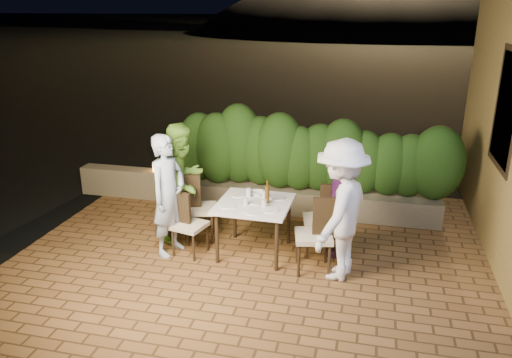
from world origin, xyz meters
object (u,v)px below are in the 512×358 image
(dining_table, at_px, (254,228))
(parapet_lamp, at_px, (155,167))
(chair_left_front, at_px, (189,224))
(chair_right_front, at_px, (314,234))
(chair_left_back, at_px, (200,207))
(diner_purple, at_px, (341,202))
(diner_green, at_px, (183,181))
(diner_blue, at_px, (168,195))
(diner_white, at_px, (341,210))
(chair_right_back, at_px, (321,219))
(bowl, at_px, (257,193))
(beer_bottle, at_px, (267,192))

(dining_table, distance_m, parapet_lamp, 2.73)
(chair_left_front, distance_m, parapet_lamp, 2.29)
(dining_table, relative_size, chair_right_front, 0.97)
(chair_left_back, relative_size, diner_purple, 0.65)
(diner_green, bearing_deg, chair_right_front, -88.22)
(diner_blue, bearing_deg, diner_white, -77.54)
(chair_left_front, xyz_separation_m, diner_green, (-0.28, 0.52, 0.41))
(chair_left_front, xyz_separation_m, chair_right_back, (1.73, 0.46, 0.06))
(diner_purple, bearing_deg, chair_right_front, -30.75)
(bowl, height_order, chair_left_front, chair_left_front)
(diner_green, bearing_deg, bowl, -71.25)
(bowl, xyz_separation_m, diner_purple, (1.16, -0.05, -0.01))
(chair_left_back, height_order, chair_right_back, chair_right_back)
(beer_bottle, xyz_separation_m, chair_right_back, (0.70, 0.22, -0.41))
(diner_green, xyz_separation_m, parapet_lamp, (-1.05, 1.34, -0.29))
(diner_green, distance_m, diner_purple, 2.26)
(chair_left_back, bearing_deg, diner_blue, -130.42)
(diner_white, xyz_separation_m, diner_purple, (-0.04, 0.60, -0.13))
(beer_bottle, relative_size, diner_white, 0.18)
(dining_table, relative_size, parapet_lamp, 6.93)
(chair_left_back, relative_size, parapet_lamp, 7.01)
(diner_blue, relative_size, parapet_lamp, 12.01)
(bowl, distance_m, chair_right_front, 1.09)
(chair_left_back, relative_size, chair_right_front, 0.98)
(chair_left_front, height_order, diner_green, diner_green)
(chair_left_back, xyz_separation_m, diner_green, (-0.25, 0.02, 0.36))
(chair_right_back, distance_m, diner_purple, 0.36)
(chair_left_front, height_order, chair_left_back, chair_left_back)
(diner_white, bearing_deg, parapet_lamp, -103.16)
(chair_right_back, bearing_deg, bowl, -17.48)
(bowl, bearing_deg, chair_left_front, -146.91)
(diner_blue, bearing_deg, bowl, -48.36)
(parapet_lamp, bearing_deg, bowl, -31.53)
(diner_purple, bearing_deg, diner_blue, -80.34)
(chair_left_back, bearing_deg, diner_white, -31.11)
(chair_right_front, xyz_separation_m, diner_purple, (0.28, 0.54, 0.26))
(chair_left_back, xyz_separation_m, chair_right_back, (1.75, -0.03, 0.01))
(chair_left_front, bearing_deg, diner_green, 131.55)
(beer_bottle, distance_m, diner_blue, 1.33)
(chair_left_front, relative_size, parapet_lamp, 6.31)
(bowl, bearing_deg, parapet_lamp, 148.47)
(beer_bottle, distance_m, parapet_lamp, 2.87)
(diner_purple, height_order, parapet_lamp, diner_purple)
(diner_green, xyz_separation_m, diner_purple, (2.26, -0.03, -0.10))
(beer_bottle, relative_size, diner_purple, 0.21)
(chair_right_back, bearing_deg, chair_right_front, 73.54)
(chair_left_front, bearing_deg, chair_right_back, 28.37)
(bowl, bearing_deg, diner_green, -179.08)
(chair_left_front, bearing_deg, dining_table, 27.98)
(diner_purple, bearing_deg, diner_green, -93.62)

